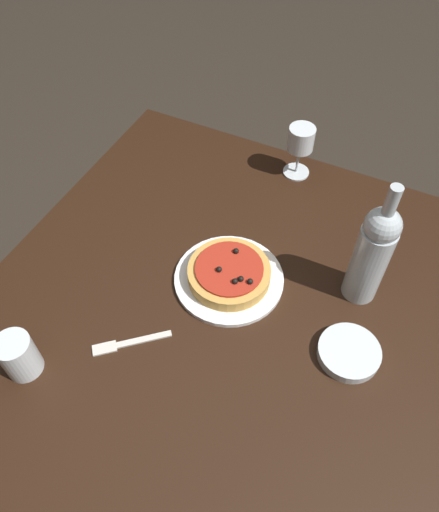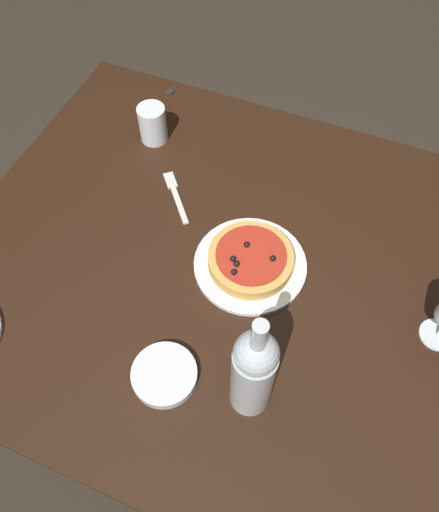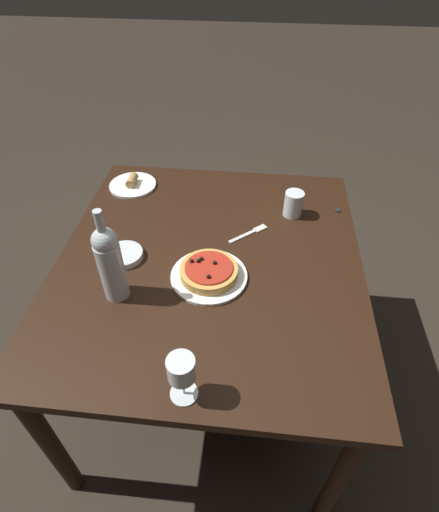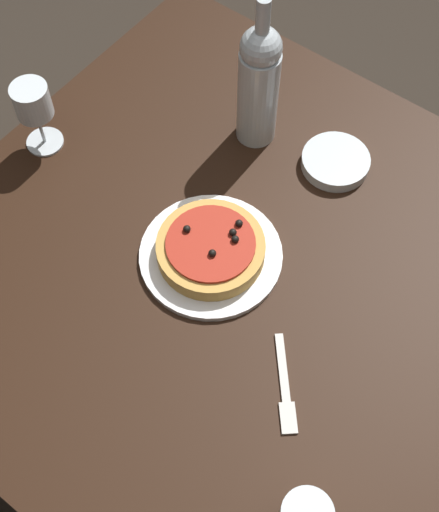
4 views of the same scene
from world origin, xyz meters
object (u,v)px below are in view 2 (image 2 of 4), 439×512
wine_bottle (253,372)px  fork (175,194)px  water_cup (153,124)px  dinner_plate (250,265)px  pizza (251,259)px  side_bowl (164,375)px  bottle_cap (169,92)px  dining_table (211,276)px

wine_bottle → fork: (-0.36, 0.41, -0.14)m
water_cup → dinner_plate: bearing=-36.5°
pizza → fork: size_ratio=1.36×
pizza → side_bowl: (-0.07, -0.31, -0.02)m
pizza → bottle_cap: pizza is taller
pizza → fork: 0.28m
side_bowl → fork: bearing=112.6°
fork → water_cup: bearing=0.1°
water_cup → side_bowl: bearing=-61.8°
wine_bottle → water_cup: 0.77m
dining_table → water_cup: 0.45m
dining_table → wine_bottle: wine_bottle is taller
dining_table → bottle_cap: 0.60m
dining_table → pizza: pizza is taller
pizza → water_cup: 0.49m
pizza → side_bowl: pizza is taller
dining_table → fork: 0.23m
dining_table → water_cup: (-0.30, 0.30, 0.14)m
dinner_plate → water_cup: size_ratio=2.53×
fork → dinner_plate: bearing=-157.6°
water_cup → side_bowl: size_ratio=0.77×
side_bowl → fork: (-0.18, 0.44, -0.01)m
dining_table → side_bowl: side_bowl is taller
dining_table → water_cup: size_ratio=11.65×
bottle_cap → wine_bottle: bearing=-54.7°
wine_bottle → side_bowl: (-0.17, -0.03, -0.13)m
dinner_plate → side_bowl: 0.32m
water_cup → side_bowl: (0.32, -0.60, -0.04)m
fork → wine_bottle: bearing=-179.9°
water_cup → bottle_cap: bearing=103.3°
pizza → dinner_plate: bearing=69.6°
pizza → side_bowl: 0.32m
side_bowl → dinner_plate: bearing=77.9°
wine_bottle → water_cup: bearing=130.7°
dining_table → pizza: 0.15m
dining_table → dinner_plate: bearing=6.6°
dinner_plate → water_cup: 0.49m
pizza → side_bowl: size_ratio=1.46×
side_bowl → bottle_cap: (-0.37, 0.79, -0.01)m
dining_table → wine_bottle: bearing=-54.0°
dinner_plate → wine_bottle: (0.11, -0.29, 0.14)m
dinner_plate → wine_bottle: wine_bottle is taller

